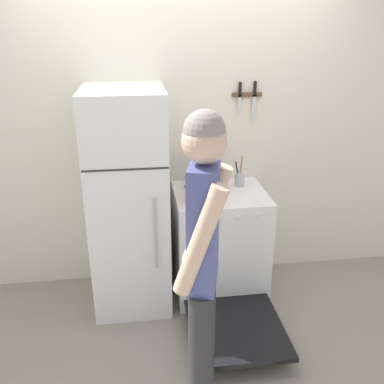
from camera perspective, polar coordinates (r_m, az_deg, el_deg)
ground_plane at (r=3.99m, az=-1.67°, el=-10.51°), size 14.00×14.00×0.00m
wall_back at (r=3.50m, az=-1.95°, el=7.63°), size 10.00×0.06×2.55m
refrigerator at (r=3.28m, az=-8.43°, el=-1.37°), size 0.58×0.69×1.71m
stove_range at (r=3.51m, az=3.77°, el=-7.11°), size 0.72×1.33×0.89m
dutch_oven_pot at (r=3.18m, az=1.44°, el=0.24°), size 0.27×0.23×0.18m
tea_kettle at (r=3.41m, az=1.00°, el=1.67°), size 0.25×0.20×0.25m
utensil_jar at (r=3.48m, az=6.36°, el=1.81°), size 0.08×0.08×0.26m
person at (r=2.18m, az=1.47°, el=-9.13°), size 0.35×0.41×1.78m
wall_knife_strip at (r=3.49m, az=7.40°, el=12.77°), size 0.24×0.03×0.31m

